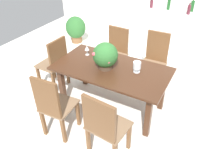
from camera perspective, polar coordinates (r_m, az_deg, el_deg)
name	(u,v)px	position (r m, az deg, el deg)	size (l,w,h in m)	color
ground_plane	(119,96)	(3.99, 1.77, -5.55)	(7.04, 7.04, 0.00)	silver
dining_table	(112,74)	(3.42, -0.09, 0.11)	(1.74, 0.91, 0.74)	#422616
chair_near_left	(54,105)	(3.07, -14.73, -7.52)	(0.44, 0.46, 1.02)	brown
chair_head_end	(55,62)	(4.04, -14.35, 3.23)	(0.45, 0.46, 0.98)	brown
chair_far_left	(116,50)	(4.31, 1.03, 6.34)	(0.47, 0.42, 0.97)	brown
chair_near_right	(104,125)	(2.71, -2.05, -12.80)	(0.52, 0.46, 1.00)	brown
chair_far_right	(155,58)	(4.05, 10.93, 4.16)	(0.44, 0.43, 1.03)	brown
flower_centerpiece	(105,56)	(3.26, -1.72, 4.84)	(0.37, 0.37, 0.41)	#4C3828
crystal_vase_left	(137,66)	(3.23, 6.41, 2.20)	(0.11, 0.11, 0.17)	silver
crystal_vase_center_near	(99,49)	(3.67, -3.41, 6.43)	(0.10, 0.10, 0.16)	silver
wine_glass	(87,48)	(3.68, -6.45, 6.67)	(0.07, 0.07, 0.16)	silver
kitchen_counter	(172,33)	(5.36, 15.13, 10.31)	(1.72, 0.62, 0.98)	white
wine_bottle_clear	(169,4)	(5.24, 14.33, 17.03)	(0.07, 0.07, 0.31)	#194C1E
wine_bottle_green	(152,4)	(5.31, 10.08, 17.44)	(0.07, 0.07, 0.24)	#511E28
wine_bottle_dark	(163,4)	(5.29, 12.80, 17.23)	(0.08, 0.08, 0.28)	#B2BFB7
wine_bottle_amber	(189,9)	(5.06, 19.07, 15.44)	(0.07, 0.07, 0.24)	#511E28
wine_bottle_tall	(192,6)	(5.26, 19.87, 16.15)	(0.08, 0.08, 0.29)	#194C1E
potted_plant_floor	(76,28)	(5.82, -9.25, 11.55)	(0.50, 0.50, 0.67)	brown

